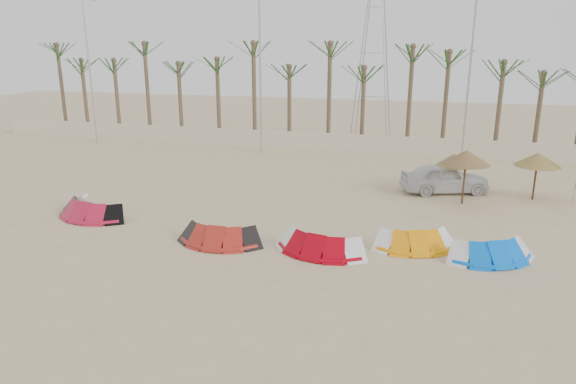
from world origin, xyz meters
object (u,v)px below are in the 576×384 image
(kite_orange, at_px, (416,237))
(kite_blue, at_px, (491,247))
(kite_red_left, at_px, (94,208))
(parasol_mid, at_px, (466,157))
(kite_red_right, at_px, (321,240))
(car, at_px, (444,178))
(parasol_left, at_px, (454,160))
(parasol_right, at_px, (538,159))
(kite_red_mid, at_px, (222,232))
(kite_grey, at_px, (91,206))

(kite_orange, xyz_separation_m, kite_blue, (2.73, -0.33, 0.00))
(kite_red_left, xyz_separation_m, parasol_mid, (16.39, 6.70, 1.93))
(kite_orange, bearing_deg, kite_blue, -6.85)
(kite_red_right, bearing_deg, car, 64.76)
(parasol_left, bearing_deg, car, -146.07)
(kite_red_right, bearing_deg, parasol_mid, 55.19)
(kite_orange, height_order, kite_blue, same)
(kite_red_right, bearing_deg, parasol_right, 46.89)
(kite_blue, bearing_deg, kite_red_mid, -173.07)
(kite_red_right, height_order, kite_orange, same)
(parasol_right, bearing_deg, kite_red_right, -133.11)
(car, bearing_deg, kite_blue, 171.25)
(kite_blue, relative_size, car, 0.81)
(kite_red_left, distance_m, car, 17.73)
(kite_blue, bearing_deg, parasol_mid, 96.09)
(kite_red_mid, bearing_deg, parasol_mid, 40.45)
(car, bearing_deg, kite_grey, 98.70)
(kite_grey, distance_m, kite_orange, 14.72)
(kite_grey, xyz_separation_m, parasol_mid, (16.72, 6.50, 1.93))
(kite_orange, relative_size, parasol_right, 1.43)
(kite_red_left, height_order, parasol_right, parasol_right)
(parasol_left, distance_m, parasol_right, 4.03)
(kite_grey, bearing_deg, parasol_right, 22.12)
(kite_red_right, bearing_deg, kite_orange, 21.36)
(parasol_left, bearing_deg, kite_red_mid, -131.34)
(parasol_mid, xyz_separation_m, car, (-0.87, 1.88, -1.57))
(parasol_left, distance_m, parasol_mid, 2.28)
(kite_grey, xyz_separation_m, parasol_right, (20.23, 8.22, 1.68))
(kite_orange, height_order, parasol_right, parasol_right)
(kite_red_left, xyz_separation_m, kite_red_mid, (6.91, -1.38, -0.00))
(kite_red_right, relative_size, kite_orange, 1.07)
(kite_orange, bearing_deg, kite_red_right, -158.64)
(kite_red_left, height_order, parasol_mid, parasol_mid)
(kite_grey, distance_m, parasol_mid, 18.05)
(kite_red_right, bearing_deg, kite_blue, 9.41)
(kite_grey, distance_m, kite_red_left, 0.39)
(car, bearing_deg, kite_orange, 153.17)
(parasol_left, xyz_separation_m, parasol_right, (3.99, -0.42, 0.36))
(kite_orange, distance_m, parasol_left, 8.88)
(kite_orange, relative_size, parasol_mid, 1.29)
(kite_grey, relative_size, kite_red_left, 0.95)
(kite_blue, distance_m, parasol_left, 9.16)
(kite_red_left, distance_m, parasol_right, 21.67)
(kite_grey, xyz_separation_m, kite_orange, (14.72, -0.01, 0.00))
(kite_orange, xyz_separation_m, car, (1.13, 8.39, 0.36))
(kite_red_left, bearing_deg, kite_red_right, -6.09)
(kite_red_mid, distance_m, parasol_left, 13.68)
(kite_red_mid, relative_size, car, 0.74)
(kite_red_right, relative_size, car, 0.82)
(kite_red_right, distance_m, parasol_right, 13.24)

